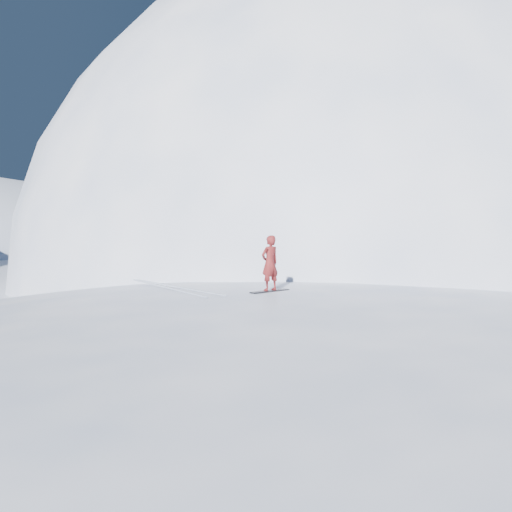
{
  "coord_description": "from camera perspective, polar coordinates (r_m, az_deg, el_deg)",
  "views": [
    {
      "loc": [
        -6.58,
        -10.21,
        4.32
      ],
      "look_at": [
        0.43,
        3.71,
        3.5
      ],
      "focal_mm": 32.0,
      "sensor_mm": 36.0,
      "label": 1
    }
  ],
  "objects": [
    {
      "name": "snowboarder",
      "position": [
        14.73,
        1.75,
        -0.89
      ],
      "size": [
        0.72,
        0.55,
        1.79
      ],
      "primitive_type": "imported",
      "rotation": [
        0.0,
        0.0,
        3.34
      ],
      "color": "maroon",
      "rests_on": "snowboard"
    },
    {
      "name": "ground",
      "position": [
        12.89,
        5.96,
        -16.58
      ],
      "size": [
        400.0,
        400.0,
        0.0
      ],
      "primitive_type": "plane",
      "color": "white",
      "rests_on": "ground"
    },
    {
      "name": "near_ridge",
      "position": [
        15.83,
        3.07,
        -12.83
      ],
      "size": [
        36.0,
        28.0,
        4.8
      ],
      "primitive_type": "ellipsoid",
      "color": "white",
      "rests_on": "ground"
    },
    {
      "name": "wind_bumps",
      "position": [
        14.39,
        -0.69,
        -14.46
      ],
      "size": [
        16.0,
        14.4,
        1.0
      ],
      "color": "white",
      "rests_on": "ground"
    },
    {
      "name": "board_tracks",
      "position": [
        16.23,
        -10.68,
        -3.77
      ],
      "size": [
        1.57,
        5.94,
        0.04
      ],
      "color": "silver",
      "rests_on": "ground"
    },
    {
      "name": "peak_shoulder",
      "position": [
        34.73,
        2.01,
        -4.14
      ],
      "size": [
        28.0,
        24.0,
        18.0
      ],
      "primitive_type": "ellipsoid",
      "color": "white",
      "rests_on": "ground"
    },
    {
      "name": "summit_peak",
      "position": [
        46.34,
        11.5,
        -2.41
      ],
      "size": [
        60.0,
        56.0,
        56.0
      ],
      "primitive_type": "ellipsoid",
      "color": "white",
      "rests_on": "ground"
    },
    {
      "name": "snowboard",
      "position": [
        14.82,
        1.74,
        -4.38
      ],
      "size": [
        1.5,
        0.56,
        0.02
      ],
      "primitive_type": "cube",
      "rotation": [
        0.0,
        0.0,
        0.2
      ],
      "color": "black",
      "rests_on": "near_ridge"
    }
  ]
}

